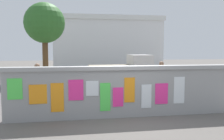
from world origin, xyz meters
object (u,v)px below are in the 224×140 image
(person_walking, at_px, (38,79))
(tree_roadside, at_px, (45,24))
(bicycle_far, at_px, (74,86))
(person_bystander, at_px, (161,75))
(auto_rickshaw_truck, at_px, (124,71))
(bicycle_near, at_px, (116,90))
(motorcycle, at_px, (181,91))

(person_walking, height_order, tree_roadside, tree_roadside)
(bicycle_far, relative_size, tree_roadside, 0.32)
(person_bystander, bearing_deg, auto_rickshaw_truck, 112.97)
(person_walking, xyz_separation_m, tree_roadside, (-0.47, 7.32, 2.97))
(person_walking, distance_m, tree_roadside, 7.91)
(auto_rickshaw_truck, xyz_separation_m, bicycle_near, (-1.04, -3.28, -0.54))
(bicycle_near, distance_m, person_walking, 3.39)
(auto_rickshaw_truck, bearing_deg, person_bystander, -67.03)
(auto_rickshaw_truck, relative_size, motorcycle, 1.93)
(bicycle_far, bearing_deg, bicycle_near, -38.08)
(tree_roadside, bearing_deg, person_bystander, -47.80)
(tree_roadside, bearing_deg, auto_rickshaw_truck, -38.24)
(auto_rickshaw_truck, height_order, person_walking, auto_rickshaw_truck)
(person_walking, xyz_separation_m, person_bystander, (5.58, 0.65, 0.00))
(motorcycle, xyz_separation_m, person_walking, (-5.84, 0.99, 0.52))
(motorcycle, bearing_deg, bicycle_far, 148.54)
(motorcycle, bearing_deg, person_bystander, 98.92)
(motorcycle, relative_size, bicycle_near, 1.11)
(person_walking, bearing_deg, person_bystander, 6.61)
(bicycle_near, xyz_separation_m, person_bystander, (2.25, 0.41, 0.62))
(person_bystander, height_order, tree_roadside, tree_roadside)
(auto_rickshaw_truck, height_order, person_bystander, auto_rickshaw_truck)
(auto_rickshaw_truck, bearing_deg, bicycle_near, -107.58)
(bicycle_near, height_order, bicycle_far, same)
(tree_roadside, bearing_deg, motorcycle, -52.80)
(motorcycle, bearing_deg, tree_roadside, 127.20)
(bicycle_near, relative_size, tree_roadside, 0.32)
(auto_rickshaw_truck, xyz_separation_m, bicycle_far, (-2.86, -1.85, -0.54))
(motorcycle, height_order, bicycle_near, bicycle_near)
(person_walking, distance_m, person_bystander, 5.62)
(motorcycle, xyz_separation_m, bicycle_near, (-2.51, 1.22, -0.10))
(bicycle_far, distance_m, person_bystander, 4.25)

